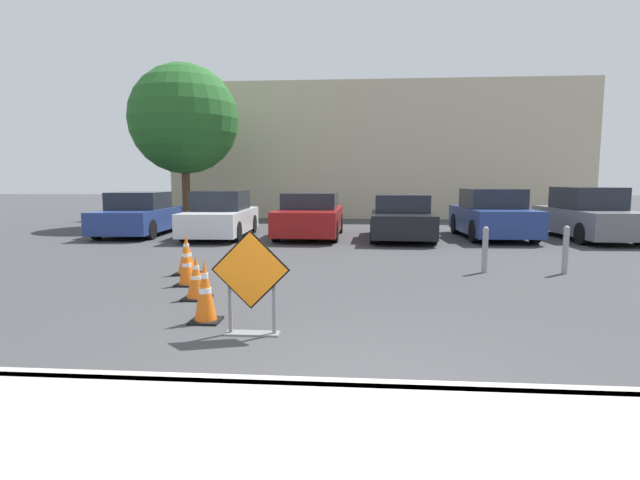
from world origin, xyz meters
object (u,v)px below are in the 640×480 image
Objects in this scene: parked_car_third at (310,216)px; bollard_nearest at (485,248)px; traffic_cone_nearest at (205,291)px; parked_car_sixth at (587,216)px; parked_car_fifth at (492,215)px; traffic_cone_third at (187,266)px; parked_car_nearest at (139,215)px; parked_car_second at (221,216)px; road_closed_sign at (251,280)px; bollard_second at (566,248)px; parked_car_fourth at (401,218)px; traffic_cone_fourth at (187,255)px; traffic_cone_second at (196,278)px.

parked_car_third reaches higher than bollard_nearest.
traffic_cone_nearest is 13.38m from parked_car_sixth.
bollard_nearest is at bearing 72.56° from parked_car_fifth.
parked_car_nearest is (-4.34, 7.70, 0.31)m from traffic_cone_third.
parked_car_second is at bearing 4.34° from parked_car_third.
traffic_cone_third is (-1.73, 2.69, -0.32)m from road_closed_sign.
road_closed_sign is 6.83m from bollard_second.
parked_car_nearest is at bearing -1.13° from parked_car_fourth.
traffic_cone_nearest is 1.07× the size of traffic_cone_fourth.
bollard_nearest reaches higher than traffic_cone_nearest.
parked_car_nearest reaches higher than traffic_cone_third.
bollard_nearest is at bearing 145.16° from parked_car_nearest.
bollard_nearest is at bearing 138.04° from parked_car_second.
parked_car_nearest is at bearing 151.94° from bollard_second.
traffic_cone_third is 5.71m from bollard_nearest.
parked_car_third reaches higher than road_closed_sign.
parked_car_fifth reaches higher than road_closed_sign.
parked_car_nearest is at bearing -1.80° from parked_car_fifth.
road_closed_sign is at bearing -57.23° from traffic_cone_third.
parked_car_fifth is (7.15, 7.72, 0.37)m from traffic_cone_third.
traffic_cone_fourth is 0.19× the size of parked_car_fifth.
parked_car_fifth is at bearing 179.83° from parked_car_second.
road_closed_sign is at bearing 92.59° from parked_car_third.
traffic_cone_nearest is 3.45m from traffic_cone_fourth.
parked_car_third is at bearing 91.81° from road_closed_sign.
traffic_cone_fourth is at bearing 55.38° from parked_car_fourth.
parked_car_fifth reaches higher than traffic_cone_fourth.
traffic_cone_fourth is (-2.08, 3.68, -0.29)m from road_closed_sign.
parked_car_second reaches higher than traffic_cone_third.
parked_car_nearest is (-4.84, 8.67, 0.33)m from traffic_cone_second.
parked_car_third is at bearing 75.07° from traffic_cone_fourth.
parked_car_third reaches higher than parked_car_fourth.
parked_car_third is 4.71× the size of bollard_nearest.
parked_car_third is at bearing -178.69° from parked_car_second.
road_closed_sign reaches higher than bollard_second.
parked_car_sixth is at bearing 63.48° from bollard_second.
parked_car_third is (1.41, 7.59, 0.32)m from traffic_cone_third.
traffic_cone_nearest is at bearing 46.00° from parked_car_sixth.
parked_car_sixth is at bearing 47.64° from traffic_cone_nearest.
parked_car_sixth is (2.87, -0.01, 0.01)m from parked_car_fifth.
traffic_cone_second is 0.16× the size of parked_car_nearest.
parked_car_fourth is 4.45× the size of bollard_nearest.
parked_car_fifth is 0.88× the size of parked_car_sixth.
parked_car_nearest is at bearing -0.31° from parked_car_third.
bollard_second is at bearing 118.05° from parked_car_fourth.
parked_car_fourth is at bearing 59.35° from traffic_cone_third.
parked_car_sixth reaches higher than traffic_cone_nearest.
traffic_cone_third is at bearing -163.20° from bollard_nearest.
parked_car_fifth is 6.08m from bollard_second.
parked_car_second reaches higher than traffic_cone_nearest.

